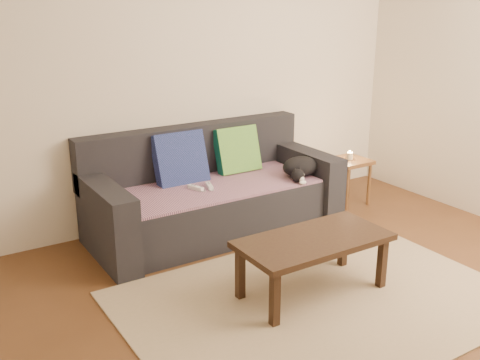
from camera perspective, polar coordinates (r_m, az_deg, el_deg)
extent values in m
plane|color=brown|center=(3.75, 9.43, -13.02)|extent=(4.50, 4.50, 0.00)
cube|color=beige|center=(4.92, -5.57, 10.71)|extent=(4.50, 0.04, 2.60)
cube|color=#232328|center=(4.76, -2.44, -3.05)|extent=(1.70, 0.78, 0.42)
cube|color=#232328|center=(4.96, -4.82, 3.07)|extent=(2.10, 0.18, 0.45)
cube|color=#232328|center=(4.37, -13.36, -4.26)|extent=(0.20, 0.90, 0.60)
cube|color=#232328|center=(5.23, 6.59, -0.12)|extent=(0.20, 0.90, 0.60)
cube|color=#3B2444|center=(4.67, -2.36, -0.60)|extent=(1.66, 0.74, 0.02)
cube|color=#11234B|center=(4.74, -6.09, 2.12)|extent=(0.45, 0.24, 0.46)
cube|color=#0D5741|center=(5.00, -0.28, 3.08)|extent=(0.40, 0.21, 0.42)
ellipsoid|color=black|center=(4.89, 6.12, 1.37)|extent=(0.37, 0.31, 0.17)
sphere|color=black|center=(4.73, 5.90, 0.45)|extent=(0.13, 0.13, 0.11)
sphere|color=white|center=(4.70, 6.28, 0.10)|extent=(0.06, 0.06, 0.05)
ellipsoid|color=black|center=(4.95, 7.79, 0.85)|extent=(0.14, 0.07, 0.04)
cube|color=white|center=(4.55, -4.53, -0.81)|extent=(0.08, 0.15, 0.03)
cube|color=white|center=(4.59, -3.12, -0.62)|extent=(0.08, 0.15, 0.03)
cube|color=brown|center=(5.49, 11.05, 1.89)|extent=(0.35, 0.35, 0.04)
cylinder|color=brown|center=(5.36, 10.82, -0.96)|extent=(0.03, 0.03, 0.41)
cylinder|color=brown|center=(5.55, 12.98, -0.45)|extent=(0.03, 0.03, 0.41)
cylinder|color=brown|center=(5.56, 8.85, -0.16)|extent=(0.03, 0.03, 0.41)
cylinder|color=brown|center=(5.74, 10.99, 0.31)|extent=(0.03, 0.03, 0.41)
cylinder|color=beige|center=(5.48, 11.08, 2.42)|extent=(0.06, 0.06, 0.07)
sphere|color=#FFBF59|center=(5.46, 11.11, 2.88)|extent=(0.02, 0.02, 0.02)
cube|color=tan|center=(3.84, 7.93, -12.02)|extent=(2.50, 1.80, 0.01)
cube|color=black|center=(3.76, 7.50, -6.11)|extent=(1.03, 0.51, 0.04)
cube|color=black|center=(3.47, 3.55, -12.01)|extent=(0.05, 0.05, 0.37)
cube|color=black|center=(4.01, 14.22, -8.21)|extent=(0.05, 0.05, 0.37)
cube|color=black|center=(3.75, 0.02, -9.51)|extent=(0.05, 0.05, 0.37)
cube|color=black|center=(4.25, 10.44, -6.35)|extent=(0.05, 0.05, 0.37)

